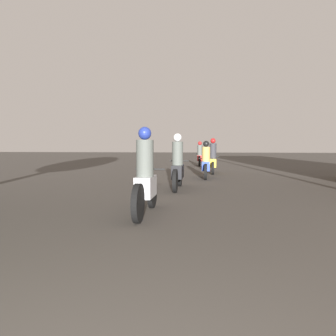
# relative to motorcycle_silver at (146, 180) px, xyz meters

# --- Properties ---
(motorcycle_silver) EXTENTS (0.60, 2.03, 1.64)m
(motorcycle_silver) POSITION_rel_motorcycle_silver_xyz_m (0.00, 0.00, 0.00)
(motorcycle_silver) COLOR black
(motorcycle_silver) RESTS_ON ground_plane
(motorcycle_black) EXTENTS (0.60, 2.12, 1.65)m
(motorcycle_black) POSITION_rel_motorcycle_silver_xyz_m (0.25, 3.66, -0.00)
(motorcycle_black) COLOR black
(motorcycle_black) RESTS_ON ground_plane
(motorcycle_blue) EXTENTS (0.60, 1.95, 1.48)m
(motorcycle_blue) POSITION_rel_motorcycle_silver_xyz_m (1.05, 7.02, -0.06)
(motorcycle_blue) COLOR black
(motorcycle_blue) RESTS_ON ground_plane
(motorcycle_yellow) EXTENTS (0.60, 2.06, 1.63)m
(motorcycle_yellow) POSITION_rel_motorcycle_silver_xyz_m (1.34, 9.44, -0.01)
(motorcycle_yellow) COLOR black
(motorcycle_yellow) RESTS_ON ground_plane
(motorcycle_red) EXTENTS (0.60, 1.91, 1.56)m
(motorcycle_red) POSITION_rel_motorcycle_silver_xyz_m (0.57, 14.88, -0.03)
(motorcycle_red) COLOR black
(motorcycle_red) RESTS_ON ground_plane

